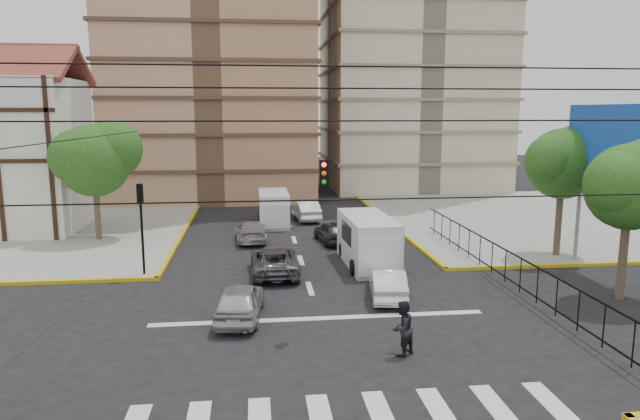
{
  "coord_description": "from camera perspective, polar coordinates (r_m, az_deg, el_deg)",
  "views": [
    {
      "loc": [
        -2.42,
        -19.71,
        7.93
      ],
      "look_at": [
        0.2,
        2.75,
        4.0
      ],
      "focal_mm": 32.0,
      "sensor_mm": 36.0,
      "label": 1
    }
  ],
  "objects": [
    {
      "name": "ground",
      "position": [
        21.38,
        0.33,
        -11.91
      ],
      "size": [
        160.0,
        160.0,
        0.0
      ],
      "primitive_type": "plane",
      "color": "black",
      "rests_on": "ground"
    },
    {
      "name": "sidewalk_ne",
      "position": [
        46.27,
        22.45,
        -0.67
      ],
      "size": [
        26.0,
        26.0,
        0.15
      ],
      "primitive_type": "cube",
      "color": "gray",
      "rests_on": "ground"
    },
    {
      "name": "crosswalk_stripes",
      "position": [
        16.02,
        3.11,
        -19.81
      ],
      "size": [
        12.0,
        2.4,
        0.01
      ],
      "primitive_type": "cube",
      "color": "silver",
      "rests_on": "ground"
    },
    {
      "name": "stop_line",
      "position": [
        22.49,
        -0.05,
        -10.77
      ],
      "size": [
        13.0,
        0.4,
        0.01
      ],
      "primitive_type": "cube",
      "color": "silver",
      "rests_on": "ground"
    },
    {
      "name": "tudor_building",
      "position": [
        43.11,
        -29.38,
        5.04
      ],
      "size": [
        10.8,
        8.05,
        12.23
      ],
      "color": "silver",
      "rests_on": "ground"
    },
    {
      "name": "park_fence",
      "position": [
        27.92,
        17.95,
        -7.14
      ],
      "size": [
        0.1,
        22.5,
        1.66
      ],
      "primitive_type": null,
      "color": "black",
      "rests_on": "ground"
    },
    {
      "name": "billboard",
      "position": [
        30.81,
        26.68,
        5.22
      ],
      "size": [
        0.36,
        6.2,
        8.1
      ],
      "color": "slate",
      "rests_on": "ground"
    },
    {
      "name": "tree_park_a",
      "position": [
        26.84,
        28.7,
        2.4
      ],
      "size": [
        4.41,
        3.6,
        6.83
      ],
      "color": "#473828",
      "rests_on": "ground"
    },
    {
      "name": "tree_park_c",
      "position": [
        33.23,
        23.23,
        4.59
      ],
      "size": [
        4.65,
        3.8,
        7.25
      ],
      "color": "#473828",
      "rests_on": "ground"
    },
    {
      "name": "tree_tudor",
      "position": [
        37.05,
        -21.55,
        4.98
      ],
      "size": [
        5.39,
        4.4,
        7.43
      ],
      "color": "#473828",
      "rests_on": "ground"
    },
    {
      "name": "traffic_light_nw",
      "position": [
        28.44,
        -17.46,
        -0.35
      ],
      "size": [
        0.28,
        0.22,
        4.4
      ],
      "color": "black",
      "rests_on": "ground"
    },
    {
      "name": "traffic_light_hanging",
      "position": [
        17.95,
        1.14,
        3.37
      ],
      "size": [
        18.0,
        9.12,
        0.92
      ],
      "color": "black",
      "rests_on": "ground"
    },
    {
      "name": "van_right_lane",
      "position": [
        29.45,
        4.91,
        -3.29
      ],
      "size": [
        2.41,
        5.76,
        2.57
      ],
      "rotation": [
        0.0,
        0.0,
        0.03
      ],
      "color": "silver",
      "rests_on": "ground"
    },
    {
      "name": "van_left_lane",
      "position": [
        40.17,
        -4.65,
        0.09
      ],
      "size": [
        2.17,
        5.17,
        2.33
      ],
      "rotation": [
        0.0,
        0.0,
        -0.0
      ],
      "color": "silver",
      "rests_on": "ground"
    },
    {
      "name": "car_silver_front_left",
      "position": [
        22.46,
        -8.01,
        -8.99
      ],
      "size": [
        2.1,
        4.31,
        1.42
      ],
      "primitive_type": "imported",
      "rotation": [
        0.0,
        0.0,
        3.04
      ],
      "color": "#B9B9BE",
      "rests_on": "ground"
    },
    {
      "name": "car_white_front_right",
      "position": [
        24.86,
        6.75,
        -7.21
      ],
      "size": [
        1.97,
        4.17,
        1.32
      ],
      "primitive_type": "imported",
      "rotation": [
        0.0,
        0.0,
        3.0
      ],
      "color": "white",
      "rests_on": "ground"
    },
    {
      "name": "car_grey_mid_left",
      "position": [
        28.22,
        -4.6,
        -5.07
      ],
      "size": [
        2.32,
        4.9,
        1.35
      ],
      "primitive_type": "imported",
      "rotation": [
        0.0,
        0.0,
        3.16
      ],
      "color": "#525459",
      "rests_on": "ground"
    },
    {
      "name": "car_silver_rear_left",
      "position": [
        35.41,
        -6.91,
        -2.1
      ],
      "size": [
        1.96,
        4.42,
        1.26
      ],
      "primitive_type": "imported",
      "rotation": [
        0.0,
        0.0,
        3.19
      ],
      "color": "#A5A5AA",
      "rests_on": "ground"
    },
    {
      "name": "car_darkgrey_mid_right",
      "position": [
        34.74,
        1.24,
        -2.21
      ],
      "size": [
        2.11,
        4.1,
        1.34
      ],
      "primitive_type": "imported",
      "rotation": [
        0.0,
        0.0,
        3.28
      ],
      "color": "#2A2A2D",
      "rests_on": "ground"
    },
    {
      "name": "car_white_rear_right",
      "position": [
        41.96,
        -1.4,
        -0.04
      ],
      "size": [
        1.93,
        4.47,
        1.43
      ],
      "primitive_type": "imported",
      "rotation": [
        0.0,
        0.0,
        3.24
      ],
      "color": "white",
      "rests_on": "ground"
    },
    {
      "name": "pedestrian_crosswalk",
      "position": [
        19.22,
        8.22,
        -11.63
      ],
      "size": [
        1.14,
        1.1,
        1.85
      ],
      "primitive_type": "imported",
      "rotation": [
        0.0,
        0.0,
        3.8
      ],
      "color": "black",
      "rests_on": "ground"
    }
  ]
}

